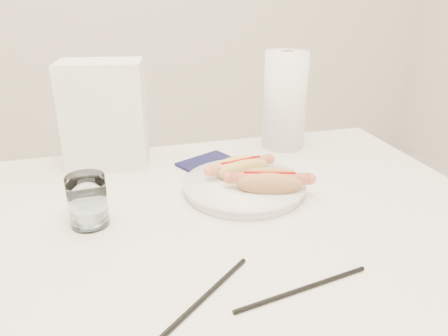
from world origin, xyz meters
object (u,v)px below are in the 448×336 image
object	(u,v)px
water_glass	(88,201)
napkin_box	(104,115)
hotdog_left	(240,167)
table	(193,244)
paper_towel_roll	(285,100)
hotdog_right	(269,181)
plate	(244,188)

from	to	relation	value
water_glass	napkin_box	xyz separation A→B (m)	(0.05, 0.28, 0.08)
water_glass	napkin_box	size ratio (longest dim) A/B	0.39
hotdog_left	napkin_box	xyz separation A→B (m)	(-0.27, 0.19, 0.08)
table	paper_towel_roll	xyz separation A→B (m)	(0.32, 0.32, 0.18)
hotdog_right	paper_towel_roll	bearing A→B (deg)	80.16
hotdog_right	napkin_box	xyz separation A→B (m)	(-0.31, 0.28, 0.08)
hotdog_left	paper_towel_roll	bearing A→B (deg)	36.06
hotdog_left	paper_towel_roll	world-z (taller)	paper_towel_roll
table	hotdog_right	distance (m)	0.20
hotdog_right	table	bearing A→B (deg)	-151.69
hotdog_left	plate	bearing A→B (deg)	-107.11
water_glass	plate	bearing A→B (deg)	9.09
hotdog_right	water_glass	bearing A→B (deg)	-161.66
hotdog_right	paper_towel_roll	xyz separation A→B (m)	(0.15, 0.29, 0.08)
table	water_glass	xyz separation A→B (m)	(-0.19, 0.03, 0.11)
water_glass	paper_towel_roll	bearing A→B (deg)	30.09
table	paper_towel_roll	bearing A→B (deg)	45.18
plate	hotdog_left	xyz separation A→B (m)	(0.00, 0.04, 0.03)
table	plate	world-z (taller)	plate
hotdog_right	water_glass	xyz separation A→B (m)	(-0.35, -0.00, 0.01)
napkin_box	hotdog_left	bearing A→B (deg)	-24.84
napkin_box	plate	bearing A→B (deg)	-30.39
hotdog_left	water_glass	size ratio (longest dim) A/B	1.57
hotdog_right	napkin_box	size ratio (longest dim) A/B	0.65
plate	water_glass	bearing A→B (deg)	-170.91
hotdog_left	water_glass	world-z (taller)	water_glass
hotdog_left	hotdog_right	distance (m)	0.09
table	water_glass	size ratio (longest dim) A/B	12.35
hotdog_left	napkin_box	distance (m)	0.35
water_glass	table	bearing A→B (deg)	-8.37
table	hotdog_left	distance (m)	0.20
table	plate	xyz separation A→B (m)	(0.13, 0.08, 0.07)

